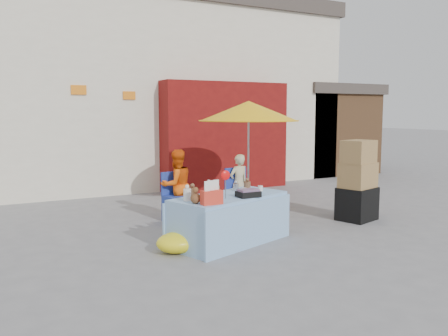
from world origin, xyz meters
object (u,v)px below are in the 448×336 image
chair_left (180,207)px  chair_right (242,200)px  box_stack (358,184)px  vendor_beige (239,184)px  market_table (229,218)px  vendor_orange (177,185)px  umbrella (249,111)px

chair_left → chair_right: same height
chair_right → box_stack: 2.09m
chair_left → vendor_beige: vendor_beige is taller
market_table → box_stack: size_ratio=1.41×
market_table → vendor_orange: vendor_orange is taller
chair_right → vendor_orange: vendor_orange is taller
umbrella → chair_right: bearing=-136.7°
chair_right → vendor_orange: bearing=165.5°
box_stack → market_table: bearing=-175.6°
umbrella → vendor_orange: bearing=-174.5°
vendor_beige → umbrella: size_ratio=0.53×
box_stack → chair_left: bearing=153.6°
chair_left → umbrella: (1.55, 0.28, 1.64)m
chair_left → chair_right: 1.25m
market_table → chair_left: (-0.10, 1.58, -0.10)m
vendor_beige → market_table: bearing=47.9°
box_stack → umbrella: bearing=126.3°
vendor_beige → umbrella: 1.38m
vendor_orange → box_stack: bearing=143.1°
market_table → box_stack: bearing=-14.5°
vendor_orange → box_stack: (2.77, -1.51, 0.03)m
vendor_beige → box_stack: 2.14m
chair_left → vendor_orange: 0.39m
vendor_beige → box_stack: size_ratio=0.79×
market_table → box_stack: (2.67, 0.21, 0.29)m
vendor_orange → umbrella: (1.55, 0.15, 1.27)m
vendor_orange → umbrella: umbrella is taller
chair_right → chair_left: bearing=171.7°
umbrella → box_stack: 2.41m
chair_right → vendor_beige: bearing=80.7°
market_table → vendor_orange: 1.74m
chair_right → vendor_beige: (0.00, 0.13, 0.30)m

